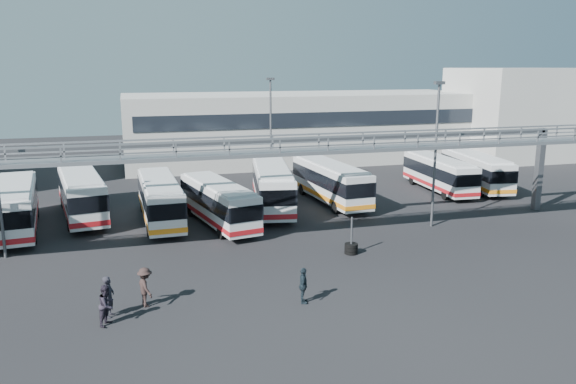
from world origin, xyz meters
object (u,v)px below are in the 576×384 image
object	(u,v)px
light_pole_back	(271,128)
pedestrian_c	(145,287)
bus_3	(160,198)
pedestrian_a	(109,296)
bus_9	(476,170)
bus_6	(330,181)
bus_5	(272,185)
bus_2	(81,192)
pedestrian_d	(303,286)
bus_4	(218,201)
bus_1	(15,205)
light_pole_mid	(436,147)
bus_8	(439,173)
pedestrian_b	(107,305)
tire_stack	(351,248)

from	to	relation	value
light_pole_back	pedestrian_c	size ratio (longest dim) A/B	5.31
bus_3	pedestrian_a	world-z (taller)	bus_3
bus_9	bus_6	bearing A→B (deg)	-165.39
bus_5	bus_6	world-z (taller)	bus_5
bus_2	pedestrian_d	distance (m)	22.82
bus_5	pedestrian_a	world-z (taller)	bus_5
bus_5	pedestrian_c	bearing A→B (deg)	-112.38
light_pole_back	bus_4	distance (m)	12.95
bus_2	bus_5	distance (m)	14.56
bus_1	bus_2	size ratio (longest dim) A/B	0.96
pedestrian_a	pedestrian_c	xyz separation A→B (m)	(1.64, 0.69, -0.01)
pedestrian_c	light_pole_mid	bearing A→B (deg)	-85.11
bus_8	pedestrian_c	bearing A→B (deg)	-141.85
light_pole_back	pedestrian_b	size ratio (longest dim) A/B	5.48
bus_4	pedestrian_c	size ratio (longest dim) A/B	5.50
bus_2	bus_8	xyz separation A→B (m)	(30.72, 0.53, -0.20)
bus_5	bus_6	size ratio (longest dim) A/B	1.06
bus_9	bus_3	bearing A→B (deg)	-163.71
light_pole_mid	bus_9	world-z (taller)	light_pole_mid
pedestrian_a	pedestrian_b	xyz separation A→B (m)	(-0.07, -0.85, -0.04)
bus_3	tire_stack	world-z (taller)	bus_3
pedestrian_d	pedestrian_c	bearing A→B (deg)	95.16
light_pole_back	bus_3	world-z (taller)	light_pole_back
light_pole_mid	bus_1	world-z (taller)	light_pole_mid
bus_2	tire_stack	bearing A→B (deg)	-48.63
pedestrian_b	pedestrian_c	xyz separation A→B (m)	(1.70, 1.54, 0.03)
light_pole_back	bus_2	world-z (taller)	light_pole_back
light_pole_back	bus_8	size ratio (longest dim) A/B	0.98
bus_3	bus_8	bearing A→B (deg)	6.62
bus_2	pedestrian_d	size ratio (longest dim) A/B	6.55
bus_4	bus_6	size ratio (longest dim) A/B	0.95
bus_1	bus_5	size ratio (longest dim) A/B	0.95
bus_4	bus_9	bearing A→B (deg)	1.50
light_pole_mid	bus_8	xyz separation A→B (m)	(6.55, 10.12, -4.01)
bus_3	bus_5	xyz separation A→B (m)	(8.84, 1.51, 0.13)
bus_1	pedestrian_b	xyz separation A→B (m)	(6.37, -16.82, -0.92)
bus_6	tire_stack	size ratio (longest dim) A/B	4.79
light_pole_mid	pedestrian_a	world-z (taller)	light_pole_mid
bus_3	pedestrian_c	bearing A→B (deg)	-98.01
light_pole_mid	bus_2	world-z (taller)	light_pole_mid
tire_stack	pedestrian_b	bearing A→B (deg)	-156.97
light_pole_back	bus_3	distance (m)	14.15
bus_8	pedestrian_b	distance (m)	34.85
tire_stack	bus_2	bearing A→B (deg)	140.13
bus_1	pedestrian_b	bearing A→B (deg)	-75.67
bus_5	tire_stack	xyz separation A→B (m)	(1.87, -11.97, -1.54)
bus_1	bus_9	distance (m)	38.94
bus_3	bus_6	bearing A→B (deg)	7.63
bus_3	bus_4	distance (m)	4.37
bus_3	pedestrian_b	bearing A→B (deg)	-103.22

